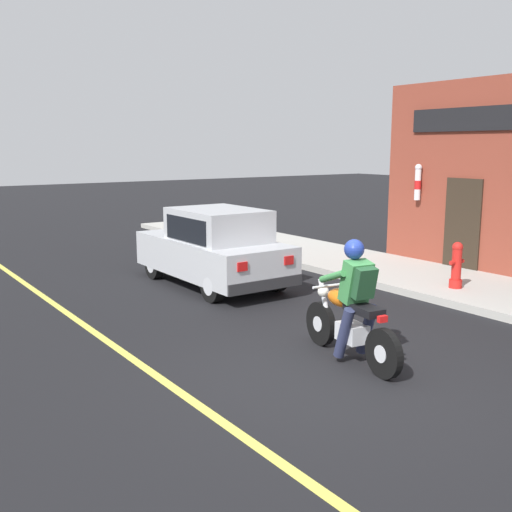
# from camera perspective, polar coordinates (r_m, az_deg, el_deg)

# --- Properties ---
(ground_plane) EXTENTS (80.00, 80.00, 0.00)m
(ground_plane) POSITION_cam_1_polar(r_m,az_deg,el_deg) (7.59, 7.31, -11.16)
(ground_plane) COLOR black
(sidewalk_curb) EXTENTS (2.60, 22.00, 0.14)m
(sidewalk_curb) POSITION_cam_1_polar(r_m,az_deg,el_deg) (13.11, 14.95, -1.88)
(sidewalk_curb) COLOR #ADAAA3
(sidewalk_curb) RESTS_ON ground
(lane_stripe) EXTENTS (0.12, 19.80, 0.01)m
(lane_stripe) POSITION_cam_1_polar(r_m,az_deg,el_deg) (9.15, -14.36, -7.59)
(lane_stripe) COLOR #D1C64C
(lane_stripe) RESTS_ON ground
(motorcycle_with_rider) EXTENTS (0.64, 2.01, 1.62)m
(motorcycle_with_rider) POSITION_cam_1_polar(r_m,az_deg,el_deg) (7.90, 9.10, -5.16)
(motorcycle_with_rider) COLOR black
(motorcycle_with_rider) RESTS_ON ground
(car_hatchback) EXTENTS (1.64, 3.78, 1.57)m
(car_hatchback) POSITION_cam_1_polar(r_m,az_deg,el_deg) (12.05, -4.04, 0.76)
(car_hatchback) COLOR black
(car_hatchback) RESTS_ON ground
(fire_hydrant) EXTENTS (0.36, 0.24, 0.88)m
(fire_hydrant) POSITION_cam_1_polar(r_m,az_deg,el_deg) (11.88, 18.56, -0.86)
(fire_hydrant) COLOR red
(fire_hydrant) RESTS_ON sidewalk_curb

